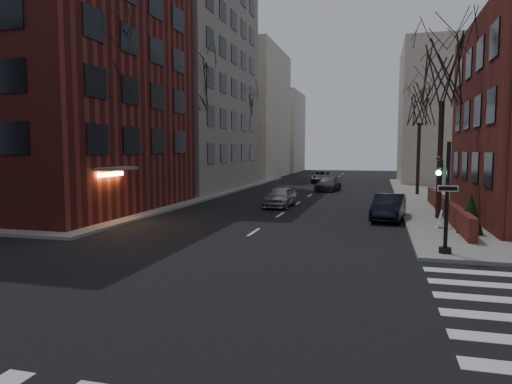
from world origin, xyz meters
The scene contains 22 objects.
ground centered at (0.00, 0.00, 0.00)m, with size 160.00×160.00×0.00m, color black.
sidewalk_far_left centered at (-29.00, 30.00, 0.07)m, with size 44.00×44.00×0.15m, color gray.
building_left_brick centered at (-15.50, 16.50, 9.00)m, with size 15.00×15.00×18.00m, color maroon.
building_left_tan centered at (-17.00, 34.00, 14.00)m, with size 18.00×18.00×28.00m, color gray.
low_wall_right centered at (9.30, 19.00, 0.65)m, with size 0.35×16.00×1.00m, color maroon.
building_distant_la centered at (-15.00, 55.00, 9.00)m, with size 14.00×16.00×18.00m, color beige.
building_distant_ra centered at (15.00, 50.00, 8.00)m, with size 14.00×14.00×16.00m, color beige.
building_distant_lb centered at (-13.00, 72.00, 7.00)m, with size 10.00×12.00×14.00m, color beige.
traffic_signal centered at (7.94, 8.99, 1.91)m, with size 0.76×0.44×4.00m.
tree_left_a centered at (-8.80, 14.00, 8.47)m, with size 4.18×4.18×10.26m.
tree_left_b centered at (-8.80, 26.00, 8.91)m, with size 4.40×4.40×10.80m.
tree_left_c centered at (-8.80, 40.00, 8.03)m, with size 3.96×3.96×9.72m.
tree_right_a centered at (8.80, 18.00, 8.03)m, with size 3.96×3.96×9.72m.
tree_right_b centered at (8.80, 32.00, 7.59)m, with size 3.74×3.74×9.18m.
streetlamp_near centered at (-8.20, 22.00, 4.24)m, with size 0.36×0.36×6.28m.
streetlamp_far centered at (-8.20, 42.00, 4.24)m, with size 0.36×0.36×6.28m.
parked_sedan centered at (6.20, 17.56, 0.71)m, with size 1.51×4.34×1.43m, color black.
car_lane_silver centered at (-0.80, 21.71, 0.70)m, with size 1.65×4.09×1.39m, color #A7A6AC.
car_lane_gray centered at (1.04, 34.97, 0.66)m, with size 1.84×4.52×1.31m, color #3F3E43.
car_lane_far centered at (-0.80, 45.23, 0.72)m, with size 2.39×5.19×1.44m, color #403F45.
sandwich_board centered at (8.66, 14.75, 0.58)m, with size 0.38×0.53×0.85m, color white.
evergreen_shrub centered at (9.60, 13.46, 1.08)m, with size 1.12×1.12×1.86m, color black.
Camera 1 is at (5.61, -8.41, 3.86)m, focal length 32.00 mm.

